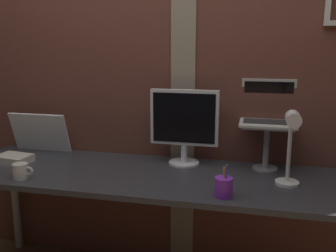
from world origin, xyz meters
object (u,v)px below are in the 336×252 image
at_px(laptop, 268,111).
at_px(desk_lamp, 291,141).
at_px(whiteboard_panel, 40,133).
at_px(pen_cup, 224,187).
at_px(monitor, 184,122).
at_px(coffee_mug, 21,171).

relative_size(laptop, desk_lamp, 0.78).
height_order(whiteboard_panel, pen_cup, whiteboard_panel).
xyz_separation_m(monitor, laptop, (0.47, 0.07, 0.07)).
bearing_deg(desk_lamp, monitor, 155.29).
height_order(pen_cup, coffee_mug, pen_cup).
distance_m(monitor, whiteboard_panel, 0.98).
xyz_separation_m(laptop, whiteboard_panel, (-1.43, -0.03, -0.20)).
relative_size(whiteboard_panel, desk_lamp, 1.00).
bearing_deg(coffee_mug, monitor, 29.22).
bearing_deg(whiteboard_panel, coffee_mug, -70.13).
xyz_separation_m(laptop, desk_lamp, (0.11, -0.33, -0.08)).
bearing_deg(whiteboard_panel, laptop, 1.08).
distance_m(whiteboard_panel, desk_lamp, 1.57).
height_order(laptop, coffee_mug, laptop).
distance_m(monitor, coffee_mug, 0.93).
distance_m(monitor, pen_cup, 0.56).
xyz_separation_m(monitor, pen_cup, (0.27, -0.44, -0.21)).
height_order(monitor, pen_cup, monitor).
bearing_deg(coffee_mug, pen_cup, 0.01).
relative_size(monitor, laptop, 1.45).
distance_m(monitor, desk_lamp, 0.63).
relative_size(desk_lamp, coffee_mug, 3.38).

